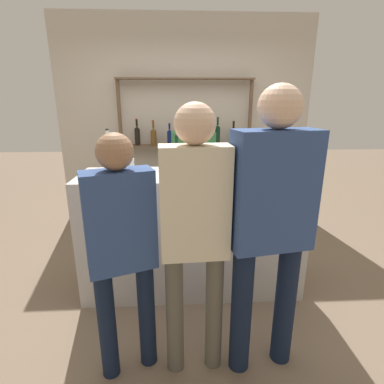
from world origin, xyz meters
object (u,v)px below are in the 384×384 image
(counter_bottle_3, at_px, (109,154))
(customer_left, at_px, (122,242))
(counter_bottle_0, at_px, (240,154))
(server_behind_counter, at_px, (193,172))
(counter_bottle_1, at_px, (177,156))
(counter_bottle_2, at_px, (258,154))
(customer_right, at_px, (271,217))
(cork_jar, at_px, (126,169))
(wine_glass, at_px, (115,160))
(ice_bucket, at_px, (264,160))
(customer_center, at_px, (195,225))

(counter_bottle_3, height_order, customer_left, customer_left)
(counter_bottle_0, relative_size, server_behind_counter, 0.22)
(counter_bottle_0, height_order, counter_bottle_1, counter_bottle_0)
(counter_bottle_2, relative_size, customer_right, 0.20)
(counter_bottle_2, bearing_deg, customer_left, -135.41)
(counter_bottle_3, distance_m, cork_jar, 0.37)
(server_behind_counter, bearing_deg, counter_bottle_2, 35.59)
(customer_left, xyz_separation_m, server_behind_counter, (0.52, 1.81, -0.01))
(wine_glass, relative_size, customer_right, 0.08)
(customer_left, height_order, customer_right, customer_right)
(ice_bucket, height_order, cork_jar, ice_bucket)
(counter_bottle_1, relative_size, counter_bottle_2, 0.87)
(customer_center, distance_m, customer_right, 0.44)
(counter_bottle_2, bearing_deg, server_behind_counter, 124.85)
(counter_bottle_0, xyz_separation_m, ice_bucket, (0.14, -0.25, -0.01))
(wine_glass, distance_m, customer_left, 1.04)
(counter_bottle_0, bearing_deg, customer_left, -130.02)
(counter_bottle_1, xyz_separation_m, ice_bucket, (0.72, -0.24, -0.00))
(customer_center, distance_m, server_behind_counter, 1.83)
(counter_bottle_0, height_order, customer_center, customer_center)
(counter_bottle_2, bearing_deg, cork_jar, -167.19)
(counter_bottle_0, distance_m, wine_glass, 1.11)
(customer_center, bearing_deg, counter_bottle_3, 29.35)
(customer_left, bearing_deg, server_behind_counter, -35.61)
(counter_bottle_2, relative_size, counter_bottle_3, 0.99)
(cork_jar, xyz_separation_m, customer_left, (0.08, -0.78, -0.26))
(customer_left, bearing_deg, counter_bottle_2, -65.12)
(counter_bottle_0, bearing_deg, counter_bottle_2, -13.77)
(counter_bottle_1, distance_m, cork_jar, 0.50)
(ice_bucket, distance_m, cork_jar, 1.13)
(counter_bottle_2, distance_m, customer_center, 1.24)
(ice_bucket, relative_size, customer_center, 0.15)
(ice_bucket, relative_size, cork_jar, 1.57)
(counter_bottle_2, bearing_deg, counter_bottle_0, 166.23)
(counter_bottle_0, height_order, wine_glass, counter_bottle_0)
(counter_bottle_3, bearing_deg, counter_bottle_1, -2.24)
(counter_bottle_1, bearing_deg, cork_jar, -144.74)
(customer_right, bearing_deg, counter_bottle_2, -19.84)
(counter_bottle_1, relative_size, server_behind_counter, 0.20)
(counter_bottle_2, bearing_deg, counter_bottle_3, 177.71)
(cork_jar, distance_m, customer_left, 0.83)
(counter_bottle_3, bearing_deg, counter_bottle_0, -0.79)
(counter_bottle_3, distance_m, customer_right, 1.59)
(counter_bottle_1, bearing_deg, counter_bottle_2, -2.33)
(cork_jar, height_order, customer_center, customer_center)
(counter_bottle_2, bearing_deg, ice_bucket, -91.65)
(cork_jar, relative_size, customer_right, 0.09)
(counter_bottle_3, distance_m, wine_glass, 0.14)
(cork_jar, height_order, customer_right, customer_right)
(wine_glass, bearing_deg, ice_bucket, -6.77)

